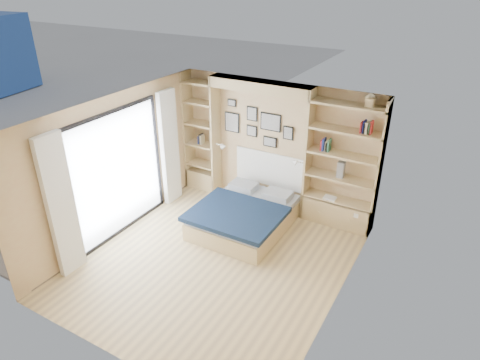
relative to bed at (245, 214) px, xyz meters
The scene contains 8 objects.
ground 1.17m from the bed, 85.60° to the right, with size 4.50×4.50×0.00m, color #D5B87A.
room_shell 0.95m from the bed, 127.63° to the left, with size 4.50×4.50×4.50m.
bed is the anchor object (origin of this frame).
photo_gallery 1.77m from the bed, 108.51° to the left, with size 1.48×0.02×0.82m.
reading_lamps 1.22m from the bed, 103.80° to the left, with size 1.92×0.12×0.15m.
shelf_decor 2.09m from the bed, 37.83° to the left, with size 3.47×0.23×2.03m.
deck 3.70m from the bed, 162.11° to the right, with size 3.20×4.00×0.05m, color brown.
deck_chair 3.16m from the bed, behind, with size 0.73×0.92×0.81m.
Camera 1 is at (3.15, -4.75, 4.38)m, focal length 32.00 mm.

